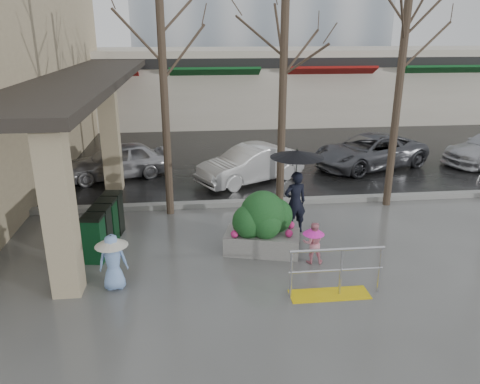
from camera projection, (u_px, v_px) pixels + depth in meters
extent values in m
plane|color=#51514F|center=(257.00, 269.00, 10.36)|extent=(120.00, 120.00, 0.00)
cube|color=black|center=(209.00, 109.00, 31.00)|extent=(120.00, 36.00, 0.01)
cube|color=gray|center=(238.00, 203.00, 14.09)|extent=(120.00, 0.30, 0.15)
cube|color=#2D2823|center=(88.00, 72.00, 16.17)|extent=(2.80, 18.00, 0.25)
cube|color=tan|center=(59.00, 211.00, 8.91)|extent=(0.55, 0.55, 3.50)
cube|color=tan|center=(110.00, 137.00, 15.01)|extent=(0.55, 0.55, 3.50)
cube|color=beige|center=(247.00, 85.00, 26.80)|extent=(34.00, 6.00, 4.00)
cube|color=maroon|center=(93.00, 76.00, 22.97)|extent=(4.50, 1.68, 0.87)
cube|color=#0F4C1E|center=(215.00, 75.00, 23.59)|extent=(4.50, 1.68, 0.87)
cube|color=maroon|center=(330.00, 74.00, 24.21)|extent=(4.50, 1.68, 0.87)
cube|color=#0F4C1E|center=(440.00, 72.00, 24.83)|extent=(4.50, 1.68, 0.87)
cube|color=black|center=(254.00, 63.00, 23.61)|extent=(34.00, 0.35, 0.50)
cube|color=yellow|center=(329.00, 294.00, 9.37)|extent=(1.60, 0.50, 0.02)
cylinder|color=silver|center=(291.00, 275.00, 9.12)|extent=(0.05, 0.05, 1.00)
cylinder|color=silver|center=(341.00, 272.00, 9.22)|extent=(0.05, 0.05, 1.00)
cylinder|color=silver|center=(380.00, 270.00, 9.31)|extent=(0.05, 0.05, 1.00)
cylinder|color=silver|center=(338.00, 250.00, 9.05)|extent=(1.90, 0.06, 0.06)
cylinder|color=silver|center=(336.00, 270.00, 9.20)|extent=(1.90, 0.04, 0.04)
cylinder|color=#382B21|center=(164.00, 94.00, 12.41)|extent=(0.22, 0.22, 6.80)
cylinder|color=#382B21|center=(283.00, 89.00, 12.71)|extent=(0.22, 0.22, 7.00)
cylinder|color=#382B21|center=(398.00, 96.00, 13.13)|extent=(0.22, 0.22, 6.50)
imported|color=black|center=(295.00, 202.00, 12.02)|extent=(0.66, 0.50, 1.65)
cylinder|color=black|center=(296.00, 171.00, 11.74)|extent=(0.02, 0.02, 1.04)
cone|color=black|center=(297.00, 154.00, 11.60)|extent=(1.35, 1.35, 0.18)
sphere|color=black|center=(297.00, 150.00, 11.56)|extent=(0.05, 0.05, 0.05)
imported|color=pink|center=(313.00, 243.00, 10.52)|extent=(0.51, 0.42, 0.98)
cylinder|color=black|center=(313.00, 235.00, 10.46)|extent=(0.02, 0.02, 0.42)
cone|color=#F927BF|center=(314.00, 230.00, 10.42)|extent=(0.49, 0.49, 0.18)
sphere|color=black|center=(314.00, 226.00, 10.39)|extent=(0.05, 0.05, 0.05)
imported|color=#7FA5E2|center=(113.00, 262.00, 9.42)|extent=(0.60, 0.42, 1.18)
cylinder|color=black|center=(112.00, 250.00, 9.33)|extent=(0.02, 0.02, 0.55)
cone|color=beige|center=(111.00, 241.00, 9.27)|extent=(0.66, 0.66, 0.18)
sphere|color=black|center=(111.00, 236.00, 9.24)|extent=(0.05, 0.05, 0.05)
cube|color=gray|center=(262.00, 242.00, 11.12)|extent=(1.91, 1.29, 0.48)
ellipsoid|color=#133C16|center=(263.00, 214.00, 10.88)|extent=(1.06, 0.96, 1.12)
sphere|color=#133C16|center=(249.00, 222.00, 10.80)|extent=(0.77, 0.77, 0.77)
sphere|color=#133C16|center=(276.00, 216.00, 11.09)|extent=(0.81, 0.81, 0.81)
cube|color=#0D3D1E|center=(95.00, 240.00, 10.58)|extent=(0.47, 0.47, 1.03)
cube|color=black|center=(92.00, 217.00, 10.39)|extent=(0.51, 0.51, 0.07)
cube|color=black|center=(101.00, 231.00, 11.07)|extent=(0.47, 0.47, 1.03)
cube|color=black|center=(99.00, 209.00, 10.88)|extent=(0.51, 0.51, 0.07)
cube|color=#0B3418|center=(108.00, 222.00, 11.55)|extent=(0.47, 0.47, 1.03)
cube|color=black|center=(106.00, 201.00, 11.37)|extent=(0.51, 0.51, 0.07)
cube|color=black|center=(114.00, 215.00, 12.04)|extent=(0.47, 0.47, 1.03)
cube|color=black|center=(112.00, 194.00, 11.85)|extent=(0.51, 0.51, 0.07)
imported|color=#B4B3B8|center=(117.00, 161.00, 16.55)|extent=(3.98, 2.56, 1.26)
imported|color=silver|center=(250.00, 164.00, 16.11)|extent=(4.00, 3.00, 1.26)
imported|color=#515258|center=(369.00, 151.00, 17.80)|extent=(4.98, 3.55, 1.26)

